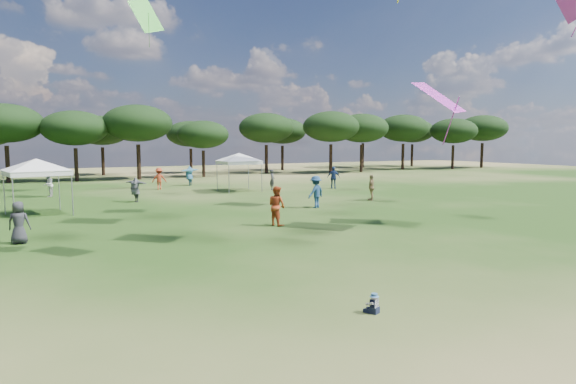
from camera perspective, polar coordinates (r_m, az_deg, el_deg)
name	(u,v)px	position (r m, az deg, el deg)	size (l,w,h in m)	color
ground	(427,350)	(9.60, 16.13, -17.52)	(140.00, 140.00, 0.00)	#264514
tree_line	(123,127)	(54.40, -18.92, 7.34)	(108.78, 17.63, 7.77)	black
tent_left	(36,161)	(28.06, -27.68, 3.27)	(5.68, 5.68, 3.24)	gray
tent_right	(239,155)	(37.44, -5.84, 4.42)	(5.76, 5.76, 3.25)	gray
toddler	(373,304)	(11.12, 10.09, -12.96)	(0.34, 0.37, 0.45)	#151B31
festival_crowd	(166,187)	(32.27, -14.26, 0.55)	(28.15, 23.11, 1.86)	navy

